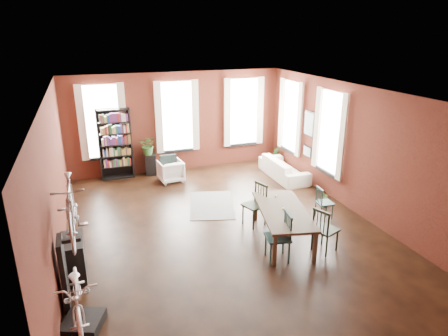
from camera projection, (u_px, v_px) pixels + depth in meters
name	position (u px, v px, depth m)	size (l,w,h in m)	color
room	(224.00, 134.00, 9.36)	(9.00, 9.04, 3.22)	black
dining_table	(282.00, 224.00, 8.83)	(0.98, 2.15, 0.73)	#473A2A
dining_chair_a	(278.00, 237.00, 8.01)	(0.47, 0.47, 1.01)	#1B3B3A
dining_chair_b	(254.00, 205.00, 9.47)	(0.47, 0.47, 1.02)	black
dining_chair_c	(325.00, 229.00, 8.35)	(0.45, 0.45, 0.98)	black
dining_chair_d	(325.00, 203.00, 9.85)	(0.37, 0.37, 0.80)	#1B3D3C
bookshelf	(115.00, 144.00, 12.27)	(1.00, 0.32, 2.20)	black
white_armchair	(171.00, 170.00, 12.25)	(0.70, 0.66, 0.72)	white
cream_sofa	(284.00, 165.00, 12.54)	(2.08, 0.61, 0.81)	beige
striped_rug	(212.00, 205.00, 10.68)	(1.14, 1.82, 0.01)	black
bike_trainer	(83.00, 323.00, 6.28)	(0.58, 0.58, 0.17)	black
bike_wall_rack	(64.00, 275.00, 6.55)	(0.16, 0.60, 1.30)	black
console_table	(74.00, 258.00, 7.47)	(0.40, 0.80, 0.80)	black
plant_stand	(151.00, 164.00, 12.82)	(0.34, 0.34, 0.68)	black
plant_by_sofa	(274.00, 160.00, 13.88)	(0.34, 0.61, 0.27)	#2A5A24
plant_small	(325.00, 205.00, 10.53)	(0.20, 0.39, 0.14)	#285522
bicycle_floor	(75.00, 273.00, 5.99)	(0.58, 0.87, 1.66)	silver
bicycle_hung	(68.00, 189.00, 6.14)	(0.47, 1.00, 1.66)	#A5A8AD
plant_on_stand	(148.00, 147.00, 12.61)	(0.55, 0.61, 0.48)	#2E5B24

